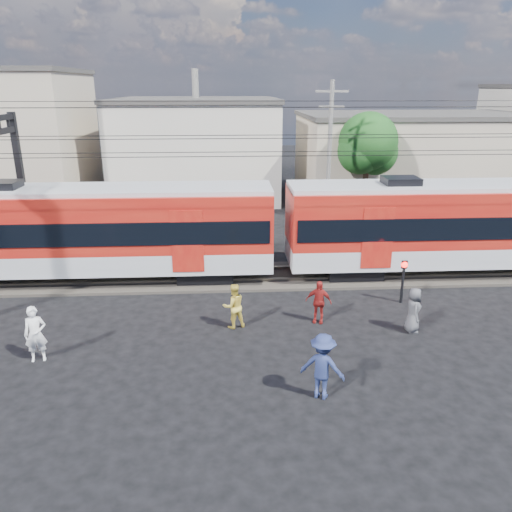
# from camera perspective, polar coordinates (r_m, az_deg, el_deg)

# --- Properties ---
(ground) EXTENTS (120.00, 120.00, 0.00)m
(ground) POSITION_cam_1_polar(r_m,az_deg,el_deg) (15.30, -3.99, -13.53)
(ground) COLOR black
(ground) RESTS_ON ground
(track_bed) EXTENTS (70.00, 3.40, 0.12)m
(track_bed) POSITION_cam_1_polar(r_m,az_deg,el_deg) (22.44, -3.82, -2.38)
(track_bed) COLOR #2D2823
(track_bed) RESTS_ON ground
(rail_near) EXTENTS (70.00, 0.12, 0.12)m
(rail_near) POSITION_cam_1_polar(r_m,az_deg,el_deg) (21.70, -3.84, -2.81)
(rail_near) COLOR #59544C
(rail_near) RESTS_ON track_bed
(rail_far) EXTENTS (70.00, 0.12, 0.12)m
(rail_far) POSITION_cam_1_polar(r_m,az_deg,el_deg) (23.10, -3.81, -1.43)
(rail_far) COLOR #59544C
(rail_far) RESTS_ON track_bed
(commuter_train) EXTENTS (50.30, 3.08, 4.17)m
(commuter_train) POSITION_cam_1_polar(r_m,az_deg,el_deg) (22.50, -18.51, 3.00)
(commuter_train) COLOR black
(commuter_train) RESTS_ON ground
(catenary) EXTENTS (70.00, 9.30, 7.52)m
(catenary) POSITION_cam_1_polar(r_m,az_deg,el_deg) (22.95, -26.57, 9.30)
(catenary) COLOR black
(catenary) RESTS_ON ground
(building_midwest) EXTENTS (12.24, 12.24, 7.30)m
(building_midwest) POSITION_cam_1_polar(r_m,az_deg,el_deg) (40.24, -6.69, 12.32)
(building_midwest) COLOR #BAB1A3
(building_midwest) RESTS_ON ground
(building_mideast) EXTENTS (16.32, 10.20, 6.30)m
(building_mideast) POSITION_cam_1_polar(r_m,az_deg,el_deg) (39.70, 17.25, 10.80)
(building_mideast) COLOR tan
(building_mideast) RESTS_ON ground
(utility_pole_mid) EXTENTS (1.80, 0.24, 8.50)m
(utility_pole_mid) POSITION_cam_1_polar(r_m,az_deg,el_deg) (28.72, 8.36, 11.40)
(utility_pole_mid) COLOR slate
(utility_pole_mid) RESTS_ON ground
(tree_near) EXTENTS (3.82, 3.64, 6.72)m
(tree_near) POSITION_cam_1_polar(r_m,az_deg,el_deg) (32.45, 12.93, 12.20)
(tree_near) COLOR #382619
(tree_near) RESTS_ON ground
(pedestrian_a) EXTENTS (0.74, 0.57, 1.82)m
(pedestrian_a) POSITION_cam_1_polar(r_m,az_deg,el_deg) (17.04, -23.89, -8.16)
(pedestrian_a) COLOR white
(pedestrian_a) RESTS_ON ground
(pedestrian_b) EXTENTS (0.95, 0.84, 1.65)m
(pedestrian_b) POSITION_cam_1_polar(r_m,az_deg,el_deg) (17.70, -2.56, -5.72)
(pedestrian_b) COLOR gold
(pedestrian_b) RESTS_ON ground
(pedestrian_c) EXTENTS (1.41, 1.15, 1.91)m
(pedestrian_c) POSITION_cam_1_polar(r_m,az_deg,el_deg) (14.01, 7.60, -12.39)
(pedestrian_c) COLOR navy
(pedestrian_c) RESTS_ON ground
(pedestrian_d) EXTENTS (1.02, 0.67, 1.61)m
(pedestrian_d) POSITION_cam_1_polar(r_m,az_deg,el_deg) (18.20, 7.15, -5.21)
(pedestrian_d) COLOR maroon
(pedestrian_d) RESTS_ON ground
(pedestrian_e) EXTENTS (0.64, 0.86, 1.62)m
(pedestrian_e) POSITION_cam_1_polar(r_m,az_deg,el_deg) (18.25, 17.55, -5.91)
(pedestrian_e) COLOR #47484C
(pedestrian_e) RESTS_ON ground
(crossing_signal) EXTENTS (0.26, 0.26, 1.76)m
(crossing_signal) POSITION_cam_1_polar(r_m,az_deg,el_deg) (20.34, 16.50, -1.95)
(crossing_signal) COLOR black
(crossing_signal) RESTS_ON ground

